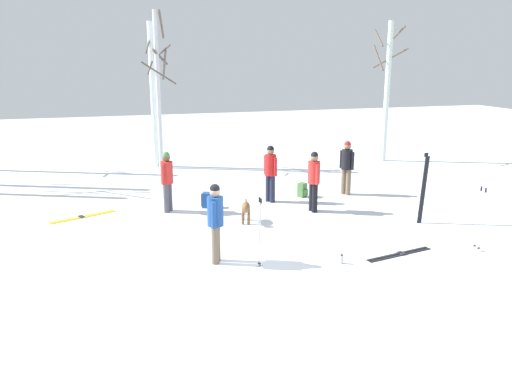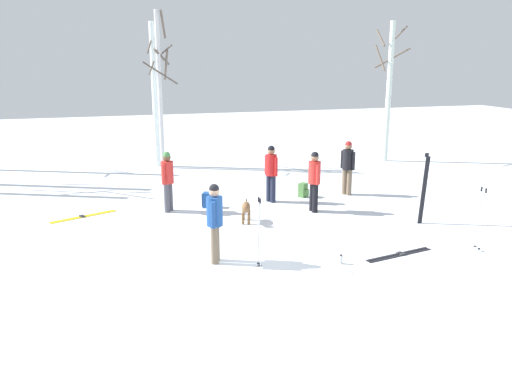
% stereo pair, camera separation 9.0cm
% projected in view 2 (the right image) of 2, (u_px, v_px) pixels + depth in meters
% --- Properties ---
extents(ground_plane, '(60.00, 60.00, 0.00)m').
position_uv_depth(ground_plane, '(268.00, 258.00, 11.29)').
color(ground_plane, white).
extents(person_0, '(0.34, 0.47, 1.72)m').
position_uv_depth(person_0, '(348.00, 164.00, 16.30)').
color(person_0, '#72604C').
rests_on(person_0, ground_plane).
extents(person_1, '(0.34, 0.49, 1.72)m').
position_uv_depth(person_1, '(215.00, 218.00, 10.85)').
color(person_1, '#72604C').
rests_on(person_1, ground_plane).
extents(person_2, '(0.34, 0.48, 1.72)m').
position_uv_depth(person_2, '(271.00, 170.00, 15.47)').
color(person_2, '#1E2338').
rests_on(person_2, ground_plane).
extents(person_3, '(0.35, 0.44, 1.72)m').
position_uv_depth(person_3, '(168.00, 178.00, 14.50)').
color(person_3, '#4C4C56').
rests_on(person_3, ground_plane).
extents(person_4, '(0.34, 0.52, 1.72)m').
position_uv_depth(person_4, '(314.00, 178.00, 14.48)').
color(person_4, black).
rests_on(person_4, ground_plane).
extents(dog, '(0.38, 0.87, 0.57)m').
position_uv_depth(dog, '(246.00, 208.00, 13.64)').
color(dog, brown).
rests_on(dog, ground_plane).
extents(ski_pair_planted_0, '(0.23, 0.03, 1.87)m').
position_uv_depth(ski_pair_planted_0, '(424.00, 189.00, 13.46)').
color(ski_pair_planted_0, black).
rests_on(ski_pair_planted_0, ground_plane).
extents(ski_pair_lying_0, '(1.76, 0.89, 0.05)m').
position_uv_depth(ski_pair_lying_0, '(84.00, 216.00, 14.23)').
color(ski_pair_lying_0, yellow).
rests_on(ski_pair_lying_0, ground_plane).
extents(ski_pair_lying_1, '(1.74, 0.50, 0.05)m').
position_uv_depth(ski_pair_lying_1, '(399.00, 255.00, 11.48)').
color(ski_pair_lying_1, black).
rests_on(ski_pair_lying_1, ground_plane).
extents(ski_poles_0, '(0.07, 0.21, 1.50)m').
position_uv_depth(ski_poles_0, '(259.00, 231.00, 10.59)').
color(ski_poles_0, '#B2B2BC').
rests_on(ski_poles_0, ground_plane).
extents(ski_poles_1, '(0.07, 0.24, 1.47)m').
position_uv_depth(ski_poles_1, '(481.00, 217.00, 11.56)').
color(ski_poles_1, '#B2B2BC').
rests_on(ski_poles_1, ground_plane).
extents(backpack_0, '(0.34, 0.34, 0.44)m').
position_uv_depth(backpack_0, '(303.00, 190.00, 16.20)').
color(backpack_0, '#4C7F3F').
rests_on(backpack_0, ground_plane).
extents(backpack_1, '(0.34, 0.32, 0.44)m').
position_uv_depth(backpack_1, '(207.00, 200.00, 15.09)').
color(backpack_1, '#1E4C99').
rests_on(backpack_1, ground_plane).
extents(water_bottle_0, '(0.08, 0.08, 0.21)m').
position_uv_depth(water_bottle_0, '(341.00, 259.00, 10.97)').
color(water_bottle_0, silver).
rests_on(water_bottle_0, ground_plane).
extents(birch_tree_3, '(0.74, 1.13, 5.94)m').
position_uv_depth(birch_tree_3, '(156.00, 93.00, 20.12)').
color(birch_tree_3, silver).
rests_on(birch_tree_3, ground_plane).
extents(birch_tree_4, '(1.26, 1.19, 5.93)m').
position_uv_depth(birch_tree_4, '(160.00, 89.00, 19.78)').
color(birch_tree_4, silver).
rests_on(birch_tree_4, ground_plane).
extents(birch_tree_5, '(1.58, 1.46, 5.64)m').
position_uv_depth(birch_tree_5, '(389.00, 89.00, 21.20)').
color(birch_tree_5, silver).
rests_on(birch_tree_5, ground_plane).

